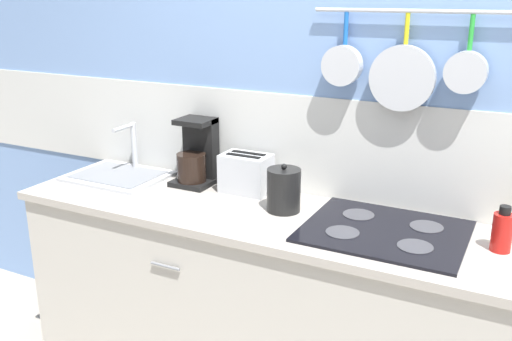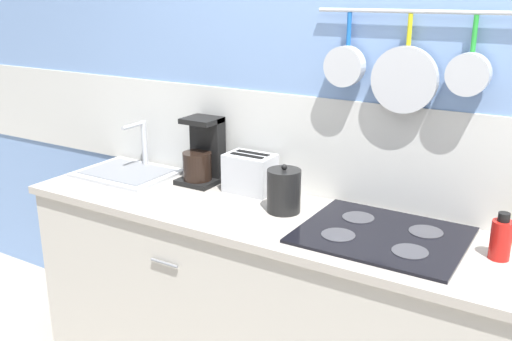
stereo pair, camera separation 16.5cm
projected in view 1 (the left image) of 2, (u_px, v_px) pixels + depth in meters
name	position (u px, v px, depth m)	size (l,w,h in m)	color
wall_back	(407.00, 123.00, 2.35)	(7.20, 0.15, 2.60)	#7293C6
cabinet_base	(371.00, 340.00, 2.32)	(3.20, 0.57, 0.87)	#B7B2A8
countertop	(378.00, 239.00, 2.18)	(3.24, 0.59, 0.03)	#A59E93
sink_basin	(119.00, 173.00, 2.84)	(0.47, 0.37, 0.25)	#B7BABF
coffee_maker	(197.00, 157.00, 2.72)	(0.18, 0.20, 0.32)	black
toaster	(246.00, 173.00, 2.61)	(0.24, 0.15, 0.18)	#B7BABF
kettle	(284.00, 190.00, 2.39)	(0.14, 0.14, 0.21)	black
cooktop	(385.00, 231.00, 2.19)	(0.61, 0.50, 0.01)	black
bottle_olive_oil	(502.00, 231.00, 2.02)	(0.07, 0.07, 0.17)	red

